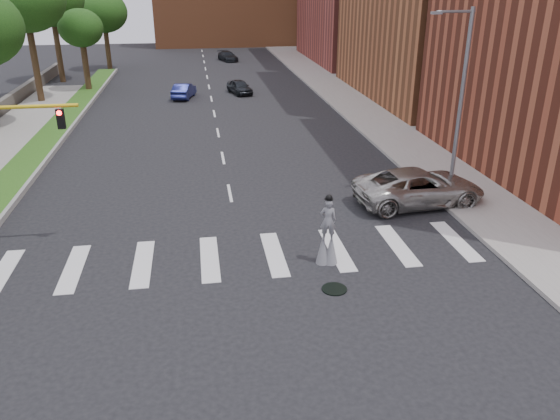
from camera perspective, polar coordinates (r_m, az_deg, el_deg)
The scene contains 13 objects.
ground_plane at distance 20.87m, azimuth -3.72°, elevation -6.12°, with size 160.00×160.00×0.00m, color black.
grass_median at distance 40.72m, azimuth -23.00°, elevation 6.97°, with size 2.00×60.00×0.25m, color #275317.
median_curb at distance 40.47m, azimuth -21.55°, elevation 7.13°, with size 0.20×60.00×0.28m, color gray.
sidewalk_right at distance 46.48m, azimuth 9.00°, elevation 10.29°, with size 5.00×90.00×0.18m, color gray.
manhole at distance 19.61m, azimuth 5.70°, elevation -8.22°, with size 0.90×0.90×0.04m, color black.
streetlight at distance 27.66m, azimuth 18.24°, elevation 10.97°, with size 2.05×0.20×9.00m.
stilt_performer at distance 20.80m, azimuth 4.98°, elevation -2.85°, with size 0.83×0.59×2.85m.
suv_crossing at distance 27.17m, azimuth 14.32°, elevation 2.33°, with size 2.90×6.29×1.75m, color #ACA9A3.
car_near at distance 53.12m, azimuth -4.25°, elevation 12.71°, with size 1.54×3.84×1.31m, color black.
car_mid at distance 51.76m, azimuth -10.01°, elevation 12.18°, with size 1.43×4.10×1.35m, color navy.
car_far at distance 75.36m, azimuth -5.48°, elevation 15.70°, with size 1.70×4.18×1.21m, color black.
tree_6 at distance 56.62m, azimuth -20.10°, elevation 17.35°, with size 4.09×4.09×7.63m.
tree_7 at distance 70.00m, azimuth -17.97°, elevation 19.05°, with size 5.45×5.45×8.86m.
Camera 1 is at (-1.47, -18.17, 10.17)m, focal length 35.00 mm.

